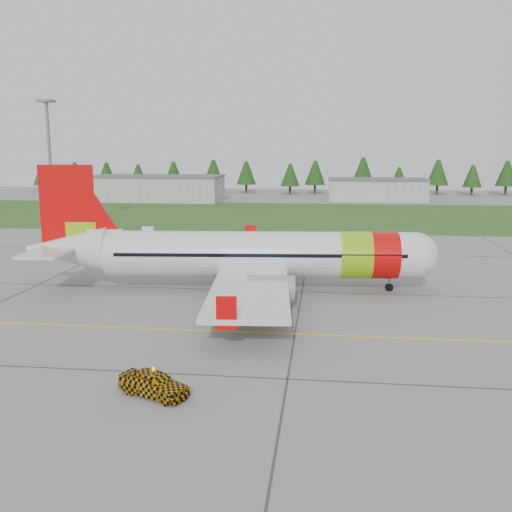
# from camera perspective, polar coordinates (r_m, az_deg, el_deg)

# --- Properties ---
(ground) EXTENTS (320.00, 320.00, 0.00)m
(ground) POSITION_cam_1_polar(r_m,az_deg,el_deg) (34.53, -13.96, -11.11)
(ground) COLOR gray
(ground) RESTS_ON ground
(aircraft) EXTENTS (37.29, 34.48, 11.30)m
(aircraft) POSITION_cam_1_polar(r_m,az_deg,el_deg) (51.47, -0.61, 0.12)
(aircraft) COLOR silver
(aircraft) RESTS_ON ground
(follow_me_car) EXTENTS (1.89, 2.01, 3.97)m
(follow_me_car) POSITION_cam_1_polar(r_m,az_deg,el_deg) (30.21, -10.26, -10.11)
(follow_me_car) COLOR orange
(follow_me_car) RESTS_ON ground
(service_van) EXTENTS (1.95, 1.89, 4.69)m
(service_van) POSITION_cam_1_polar(r_m,az_deg,el_deg) (84.74, -10.79, 3.42)
(service_van) COLOR silver
(service_van) RESTS_ON ground
(grass_strip) EXTENTS (320.00, 50.00, 0.03)m
(grass_strip) POSITION_cam_1_polar(r_m,az_deg,el_deg) (113.24, 0.81, 4.16)
(grass_strip) COLOR #30561E
(grass_strip) RESTS_ON ground
(taxi_guideline) EXTENTS (120.00, 0.25, 0.02)m
(taxi_guideline) POSITION_cam_1_polar(r_m,az_deg,el_deg) (41.65, -10.06, -7.16)
(taxi_guideline) COLOR gold
(taxi_guideline) RESTS_ON ground
(hangar_west) EXTENTS (32.00, 14.00, 6.00)m
(hangar_west) POSITION_cam_1_polar(r_m,az_deg,el_deg) (146.35, -9.85, 6.62)
(hangar_west) COLOR #A8A8A3
(hangar_west) RESTS_ON ground
(hangar_east) EXTENTS (24.00, 12.00, 5.20)m
(hangar_east) POSITION_cam_1_polar(r_m,az_deg,el_deg) (148.84, 11.98, 6.46)
(hangar_east) COLOR #A8A8A3
(hangar_east) RESTS_ON ground
(floodlight_mast) EXTENTS (0.50, 0.50, 20.00)m
(floodlight_mast) POSITION_cam_1_polar(r_m,az_deg,el_deg) (98.27, -19.87, 8.42)
(floodlight_mast) COLOR slate
(floodlight_mast) RESTS_ON ground
(treeline) EXTENTS (160.00, 8.00, 10.00)m
(treeline) POSITION_cam_1_polar(r_m,az_deg,el_deg) (168.50, 2.84, 7.94)
(treeline) COLOR #1C3F14
(treeline) RESTS_ON ground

